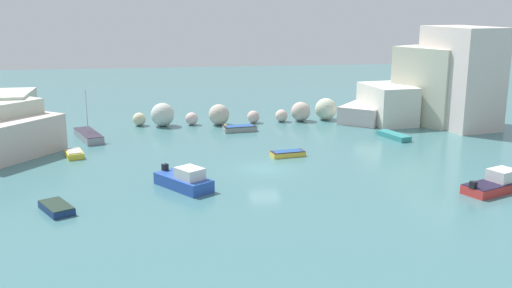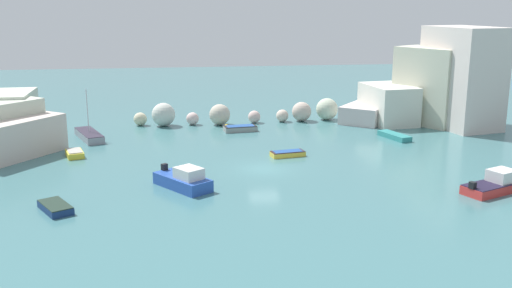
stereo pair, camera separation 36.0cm
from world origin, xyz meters
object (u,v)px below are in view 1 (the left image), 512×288
(moored_boat_1, at_px, (288,153))
(moored_boat_5, at_px, (394,136))
(channel_buoy, at_px, (226,127))
(moored_boat_7, at_px, (56,208))
(moored_boat_4, at_px, (185,180))
(moored_boat_6, at_px, (88,135))
(moored_boat_0, at_px, (74,154))
(moored_boat_2, at_px, (240,128))
(moored_boat_3, at_px, (498,183))

(moored_boat_1, relative_size, moored_boat_5, 0.76)
(channel_buoy, xyz_separation_m, moored_boat_7, (-13.80, -24.40, 0.02))
(moored_boat_1, height_order, moored_boat_7, moored_boat_7)
(moored_boat_4, height_order, moored_boat_5, moored_boat_4)
(moored_boat_6, bearing_deg, moored_boat_1, -138.02)
(channel_buoy, distance_m, moored_boat_0, 17.78)
(moored_boat_2, xyz_separation_m, moored_boat_7, (-15.17, -22.91, -0.06))
(moored_boat_7, bearing_deg, moored_boat_5, -89.66)
(moored_boat_1, distance_m, moored_boat_2, 11.52)
(moored_boat_2, bearing_deg, moored_boat_7, -130.59)
(moored_boat_0, xyz_separation_m, moored_boat_5, (31.30, 2.70, -0.02))
(moored_boat_6, distance_m, moored_boat_7, 21.44)
(moored_boat_6, bearing_deg, moored_boat_7, 160.67)
(moored_boat_3, bearing_deg, moored_boat_6, 123.30)
(moored_boat_1, relative_size, moored_boat_4, 0.63)
(moored_boat_2, height_order, moored_boat_4, moored_boat_4)
(moored_boat_2, height_order, moored_boat_3, moored_boat_3)
(moored_boat_1, xyz_separation_m, moored_boat_7, (-18.18, -11.78, 0.00))
(moored_boat_0, bearing_deg, moored_boat_3, 49.34)
(moored_boat_0, relative_size, moored_boat_4, 0.54)
(moored_boat_3, xyz_separation_m, moored_boat_4, (-22.89, 4.04, 0.09))
(moored_boat_4, bearing_deg, moored_boat_2, 125.55)
(moored_boat_0, relative_size, moored_boat_6, 0.45)
(moored_boat_3, relative_size, moored_boat_6, 0.95)
(moored_boat_4, bearing_deg, moored_boat_7, -102.35)
(moored_boat_3, height_order, moored_boat_6, moored_boat_6)
(moored_boat_0, xyz_separation_m, moored_boat_4, (9.55, -10.72, 0.36))
(moored_boat_1, height_order, moored_boat_4, moored_boat_4)
(channel_buoy, distance_m, moored_boat_1, 13.36)
(moored_boat_4, xyz_separation_m, moored_boat_7, (-8.63, -3.71, -0.39))
(moored_boat_5, distance_m, moored_boat_6, 31.21)
(moored_boat_1, height_order, moored_boat_6, moored_boat_6)
(moored_boat_1, bearing_deg, moored_boat_0, 162.40)
(moored_boat_0, xyz_separation_m, moored_boat_7, (0.92, -14.43, -0.03))
(moored_boat_3, bearing_deg, moored_boat_4, 147.46)
(channel_buoy, xyz_separation_m, moored_boat_6, (-14.33, -2.97, 0.15))
(moored_boat_0, bearing_deg, moored_boat_5, 78.74)
(moored_boat_3, xyz_separation_m, moored_boat_6, (-32.04, 21.76, -0.16))
(moored_boat_0, relative_size, moored_boat_7, 0.82)
(moored_boat_6, bearing_deg, moored_boat_3, -144.92)
(moored_boat_1, distance_m, moored_boat_3, 18.01)
(moored_boat_2, height_order, moored_boat_7, moored_boat_2)
(moored_boat_2, distance_m, moored_boat_4, 20.28)
(moored_boat_5, bearing_deg, moored_boat_0, -101.88)
(moored_boat_0, height_order, moored_boat_7, moored_boat_0)
(moored_boat_5, height_order, moored_boat_6, moored_boat_6)
(moored_boat_1, height_order, moored_boat_2, moored_boat_2)
(channel_buoy, relative_size, moored_boat_4, 0.09)
(moored_boat_4, relative_size, moored_boat_6, 0.83)
(moored_boat_3, bearing_deg, moored_boat_2, 102.60)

